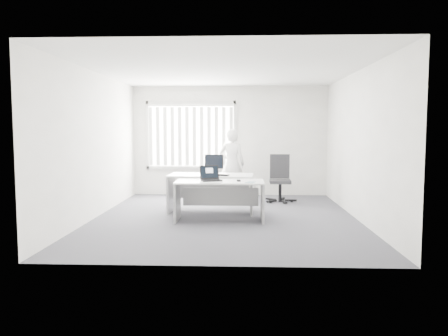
{
  "coord_description": "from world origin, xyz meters",
  "views": [
    {
      "loc": [
        0.32,
        -8.28,
        1.69
      ],
      "look_at": [
        -0.03,
        0.15,
        0.95
      ],
      "focal_mm": 35.0,
      "sensor_mm": 36.0,
      "label": 1
    }
  ],
  "objects_px": {
    "person": "(232,164)",
    "monitor": "(214,164)",
    "desk_far": "(211,185)",
    "office_chair": "(280,187)",
    "desk_near": "(220,192)",
    "laptop": "(211,173)"
  },
  "relations": [
    {
      "from": "desk_near",
      "to": "desk_far",
      "type": "height_order",
      "value": "desk_far"
    },
    {
      "from": "person",
      "to": "desk_near",
      "type": "bearing_deg",
      "value": 91.49
    },
    {
      "from": "desk_near",
      "to": "laptop",
      "type": "distance_m",
      "value": 0.38
    },
    {
      "from": "person",
      "to": "monitor",
      "type": "bearing_deg",
      "value": 82.66
    },
    {
      "from": "desk_near",
      "to": "office_chair",
      "type": "relative_size",
      "value": 1.47
    },
    {
      "from": "office_chair",
      "to": "person",
      "type": "height_order",
      "value": "person"
    },
    {
      "from": "person",
      "to": "office_chair",
      "type": "bearing_deg",
      "value": 165.51
    },
    {
      "from": "desk_far",
      "to": "laptop",
      "type": "relative_size",
      "value": 4.84
    },
    {
      "from": "desk_far",
      "to": "person",
      "type": "bearing_deg",
      "value": 80.71
    },
    {
      "from": "laptop",
      "to": "monitor",
      "type": "distance_m",
      "value": 1.08
    },
    {
      "from": "desk_near",
      "to": "desk_far",
      "type": "bearing_deg",
      "value": 104.71
    },
    {
      "from": "desk_far",
      "to": "person",
      "type": "height_order",
      "value": "person"
    },
    {
      "from": "office_chair",
      "to": "person",
      "type": "bearing_deg",
      "value": 161.52
    },
    {
      "from": "desk_near",
      "to": "person",
      "type": "height_order",
      "value": "person"
    },
    {
      "from": "desk_near",
      "to": "office_chair",
      "type": "height_order",
      "value": "office_chair"
    },
    {
      "from": "desk_far",
      "to": "desk_near",
      "type": "bearing_deg",
      "value": -72.29
    },
    {
      "from": "desk_far",
      "to": "office_chair",
      "type": "distance_m",
      "value": 2.06
    },
    {
      "from": "person",
      "to": "desk_far",
      "type": "bearing_deg",
      "value": 82.92
    },
    {
      "from": "desk_near",
      "to": "desk_far",
      "type": "relative_size",
      "value": 0.93
    },
    {
      "from": "person",
      "to": "monitor",
      "type": "height_order",
      "value": "person"
    },
    {
      "from": "monitor",
      "to": "desk_far",
      "type": "bearing_deg",
      "value": -91.46
    },
    {
      "from": "desk_far",
      "to": "monitor",
      "type": "xyz_separation_m",
      "value": [
        0.04,
        0.24,
        0.42
      ]
    }
  ]
}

